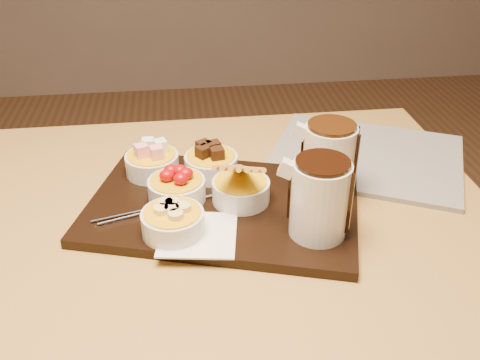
{
  "coord_description": "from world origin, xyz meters",
  "views": [
    {
      "loc": [
        0.05,
        -0.76,
        1.28
      ],
      "look_at": [
        0.15,
        0.01,
        0.81
      ],
      "focal_mm": 40.0,
      "sensor_mm": 36.0,
      "label": 1
    }
  ],
  "objects": [
    {
      "name": "dining_table",
      "position": [
        0.0,
        0.0,
        0.65
      ],
      "size": [
        1.2,
        0.8,
        0.75
      ],
      "color": "#AA813F",
      "rests_on": "ground"
    },
    {
      "name": "serving_board",
      "position": [
        0.12,
        0.01,
        0.76
      ],
      "size": [
        0.53,
        0.42,
        0.02
      ],
      "primitive_type": "cube",
      "rotation": [
        0.0,
        0.0,
        -0.3
      ],
      "color": "black",
      "rests_on": "dining_table"
    },
    {
      "name": "napkin",
      "position": [
        0.07,
        -0.07,
        0.77
      ],
      "size": [
        0.14,
        0.14,
        0.0
      ],
      "primitive_type": "cube",
      "rotation": [
        0.0,
        0.0,
        -0.16
      ],
      "color": "white",
      "rests_on": "serving_board"
    },
    {
      "name": "bowl_marshmallows",
      "position": [
        -0.0,
        0.13,
        0.79
      ],
      "size": [
        0.1,
        0.1,
        0.04
      ],
      "primitive_type": "cylinder",
      "color": "silver",
      "rests_on": "serving_board"
    },
    {
      "name": "bowl_cake",
      "position": [
        0.1,
        0.11,
        0.79
      ],
      "size": [
        0.1,
        0.1,
        0.04
      ],
      "primitive_type": "cylinder",
      "color": "silver",
      "rests_on": "serving_board"
    },
    {
      "name": "bowl_strawberries",
      "position": [
        0.04,
        0.03,
        0.79
      ],
      "size": [
        0.1,
        0.1,
        0.04
      ],
      "primitive_type": "cylinder",
      "color": "silver",
      "rests_on": "serving_board"
    },
    {
      "name": "bowl_biscotti",
      "position": [
        0.15,
        0.02,
        0.79
      ],
      "size": [
        0.1,
        0.1,
        0.04
      ],
      "primitive_type": "cylinder",
      "color": "silver",
      "rests_on": "serving_board"
    },
    {
      "name": "bowl_bananas",
      "position": [
        0.03,
        -0.06,
        0.79
      ],
      "size": [
        0.1,
        0.1,
        0.04
      ],
      "primitive_type": "cylinder",
      "color": "silver",
      "rests_on": "serving_board"
    },
    {
      "name": "pitcher_dark_chocolate",
      "position": [
        0.26,
        -0.09,
        0.83
      ],
      "size": [
        0.11,
        0.11,
        0.12
      ],
      "primitive_type": "cylinder",
      "rotation": [
        0.0,
        0.0,
        -0.3
      ],
      "color": "silver",
      "rests_on": "serving_board"
    },
    {
      "name": "pitcher_milk_chocolate",
      "position": [
        0.3,
        0.03,
        0.83
      ],
      "size": [
        0.11,
        0.11,
        0.12
      ],
      "primitive_type": "cylinder",
      "rotation": [
        0.0,
        0.0,
        -0.3
      ],
      "color": "silver",
      "rests_on": "serving_board"
    },
    {
      "name": "fondue_skewers",
      "position": [
        0.02,
        0.01,
        0.77
      ],
      "size": [
        0.1,
        0.26,
        0.01
      ],
      "primitive_type": null,
      "rotation": [
        0.0,
        0.0,
        -1.31
      ],
      "color": "silver",
      "rests_on": "serving_board"
    },
    {
      "name": "newspaper",
      "position": [
        0.43,
        0.16,
        0.76
      ],
      "size": [
        0.47,
        0.43,
        0.01
      ],
      "primitive_type": "cube",
      "rotation": [
        0.0,
        0.0,
        -0.45
      ],
      "color": "beige",
      "rests_on": "dining_table"
    }
  ]
}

